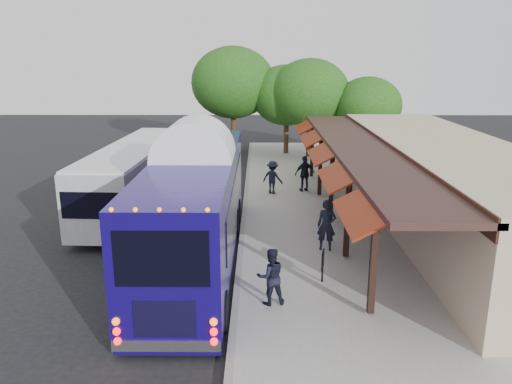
% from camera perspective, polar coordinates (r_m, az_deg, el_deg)
% --- Properties ---
extents(ground, '(90.00, 90.00, 0.00)m').
position_cam_1_polar(ground, '(17.81, -2.01, -7.92)').
color(ground, black).
rests_on(ground, ground).
extents(sidewalk, '(10.00, 40.00, 0.15)m').
position_cam_1_polar(sidewalk, '(21.93, 11.61, -3.48)').
color(sidewalk, '#9E9B93').
rests_on(sidewalk, ground).
extents(curb, '(0.20, 40.00, 0.16)m').
position_cam_1_polar(curb, '(21.51, -1.45, -3.53)').
color(curb, gray).
rests_on(curb, ground).
extents(station_shelter, '(8.15, 20.00, 3.60)m').
position_cam_1_polar(station_shelter, '(22.35, 20.39, 0.95)').
color(station_shelter, tan).
rests_on(station_shelter, ground).
extents(coach_bus, '(2.70, 12.54, 3.99)m').
position_cam_1_polar(coach_bus, '(17.37, -6.84, -1.11)').
color(coach_bus, '#13085D').
rests_on(coach_bus, ground).
extents(city_bus, '(3.00, 11.49, 3.06)m').
position_cam_1_polar(city_bus, '(23.91, -13.45, 2.01)').
color(city_bus, '#93969B').
rests_on(city_bus, ground).
extents(ped_a, '(0.75, 0.56, 1.87)m').
position_cam_1_polar(ped_a, '(18.28, 8.07, -3.79)').
color(ped_a, black).
rests_on(ped_a, sidewalk).
extents(ped_b, '(0.93, 0.79, 1.68)m').
position_cam_1_polar(ped_b, '(14.33, 1.70, -9.62)').
color(ped_b, black).
rests_on(ped_b, sidewalk).
extents(ped_c, '(1.18, 0.76, 1.87)m').
position_cam_1_polar(ped_c, '(26.10, 5.61, 2.10)').
color(ped_c, black).
rests_on(ped_c, sidewalk).
extents(ped_d, '(1.26, 1.07, 1.70)m').
position_cam_1_polar(ped_d, '(25.56, 1.90, 1.68)').
color(ped_d, black).
rests_on(ped_d, sidewalk).
extents(sign_board, '(0.15, 0.47, 1.03)m').
position_cam_1_polar(sign_board, '(15.80, 7.63, -7.83)').
color(sign_board, black).
rests_on(sign_board, sidewalk).
extents(tree_left, '(5.04, 5.04, 6.45)m').
position_cam_1_polar(tree_left, '(36.09, 3.54, 10.97)').
color(tree_left, '#382314').
rests_on(tree_left, ground).
extents(tree_mid, '(5.38, 5.38, 6.89)m').
position_cam_1_polar(tree_mid, '(34.95, 6.20, 11.25)').
color(tree_mid, '#382314').
rests_on(tree_mid, ground).
extents(tree_right, '(4.47, 4.47, 5.72)m').
position_cam_1_polar(tree_right, '(34.47, 12.65, 9.61)').
color(tree_right, '#382314').
rests_on(tree_right, ground).
extents(tree_far, '(6.03, 6.03, 7.72)m').
position_cam_1_polar(tree_far, '(36.76, -2.65, 12.39)').
color(tree_far, '#382314').
rests_on(tree_far, ground).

